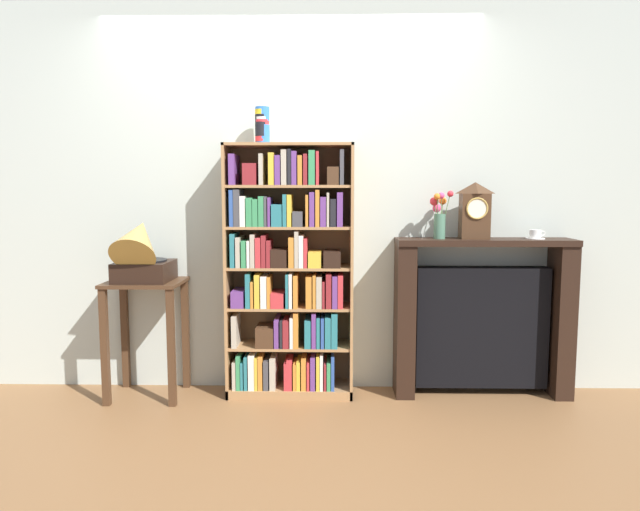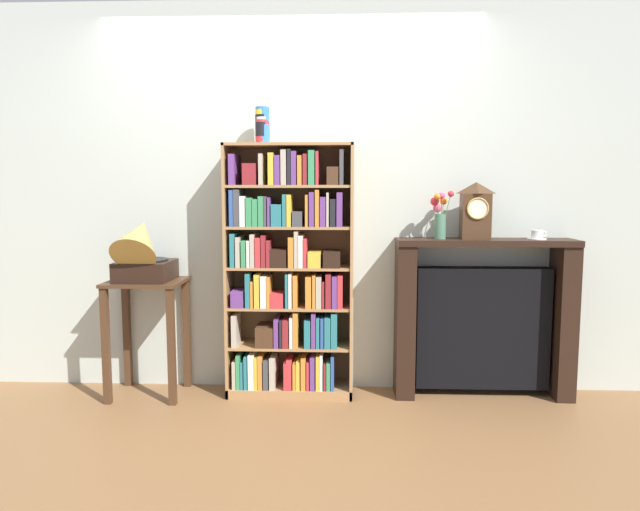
{
  "view_description": "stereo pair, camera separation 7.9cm",
  "coord_description": "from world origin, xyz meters",
  "views": [
    {
      "loc": [
        0.28,
        -3.6,
        1.35
      ],
      "look_at": [
        0.2,
        0.09,
        0.93
      ],
      "focal_mm": 31.9,
      "sensor_mm": 36.0,
      "label": 1
    },
    {
      "loc": [
        0.36,
        -3.6,
        1.35
      ],
      "look_at": [
        0.2,
        0.09,
        0.93
      ],
      "focal_mm": 31.9,
      "sensor_mm": 36.0,
      "label": 2
    }
  ],
  "objects": [
    {
      "name": "cup_stack",
      "position": [
        -0.17,
        0.1,
        1.77
      ],
      "size": [
        0.09,
        0.09,
        0.23
      ],
      "color": "blue",
      "rests_on": "bookshelf"
    },
    {
      "name": "teacup_with_saucer",
      "position": [
        1.6,
        0.1,
        1.07
      ],
      "size": [
        0.13,
        0.12,
        0.06
      ],
      "color": "white",
      "rests_on": "fireplace_mantel"
    },
    {
      "name": "mantel_clock",
      "position": [
        1.2,
        0.1,
        1.23
      ],
      "size": [
        0.18,
        0.12,
        0.37
      ],
      "color": "#472D1C",
      "rests_on": "fireplace_mantel"
    },
    {
      "name": "gramophone",
      "position": [
        -0.94,
        -0.04,
        0.97
      ],
      "size": [
        0.34,
        0.48,
        0.49
      ],
      "color": "black",
      "rests_on": "side_table_left"
    },
    {
      "name": "ground_plane",
      "position": [
        0.0,
        0.0,
        -0.01
      ],
      "size": [
        7.89,
        6.4,
        0.02
      ],
      "primitive_type": "cube",
      "color": "brown"
    },
    {
      "name": "fireplace_mantel",
      "position": [
        1.27,
        0.12,
        0.51
      ],
      "size": [
        1.15,
        0.27,
        1.05
      ],
      "color": "black",
      "rests_on": "ground"
    },
    {
      "name": "flower_vase",
      "position": [
        0.97,
        0.1,
        1.2
      ],
      "size": [
        0.15,
        0.15,
        0.31
      ],
      "color": "#4C7A60",
      "rests_on": "fireplace_mantel"
    },
    {
      "name": "bookshelf",
      "position": [
        -0.01,
        0.09,
        0.79
      ],
      "size": [
        0.83,
        0.29,
        1.66
      ],
      "color": "#A87A4C",
      "rests_on": "ground"
    },
    {
      "name": "side_table_left",
      "position": [
        -0.94,
        0.03,
        0.54
      ],
      "size": [
        0.48,
        0.42,
        0.77
      ],
      "color": "#472D1C",
      "rests_on": "ground"
    },
    {
      "name": "wall_back",
      "position": [
        0.17,
        0.28,
        1.3
      ],
      "size": [
        4.89,
        0.08,
        2.6
      ],
      "primitive_type": "cube",
      "color": "beige",
      "rests_on": "ground"
    }
  ]
}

